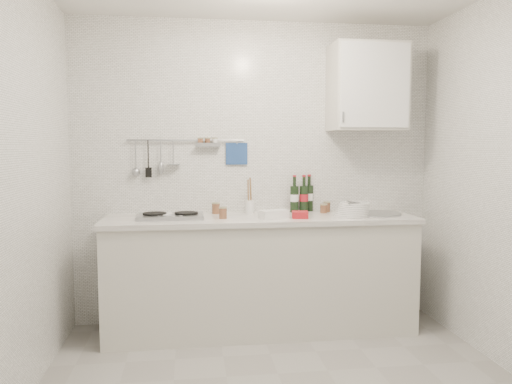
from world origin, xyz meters
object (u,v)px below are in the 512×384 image
(wine_bottles, at_px, (302,193))
(utensil_crock, at_px, (249,205))
(plate_stack_sink, at_px, (353,210))
(plate_stack_hob, at_px, (159,215))
(wall_cabinet, at_px, (367,88))

(wine_bottles, height_order, utensil_crock, wine_bottles)
(plate_stack_sink, bearing_deg, utensil_crock, 162.13)
(plate_stack_sink, bearing_deg, plate_stack_hob, 175.98)
(wall_cabinet, relative_size, utensil_crock, 2.36)
(plate_stack_hob, xyz_separation_m, wine_bottles, (1.19, 0.20, 0.14))
(wall_cabinet, bearing_deg, utensil_crock, 176.09)
(wall_cabinet, distance_m, wine_bottles, 1.02)
(wine_bottles, bearing_deg, plate_stack_hob, -170.22)
(wine_bottles, bearing_deg, wall_cabinet, -13.48)
(plate_stack_hob, bearing_deg, wine_bottles, 9.78)
(plate_stack_sink, xyz_separation_m, wine_bottles, (-0.34, 0.31, 0.10))
(plate_stack_sink, distance_m, utensil_crock, 0.83)
(plate_stack_hob, bearing_deg, utensil_crock, 11.56)
(plate_stack_sink, height_order, utensil_crock, utensil_crock)
(wall_cabinet, distance_m, utensil_crock, 1.36)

